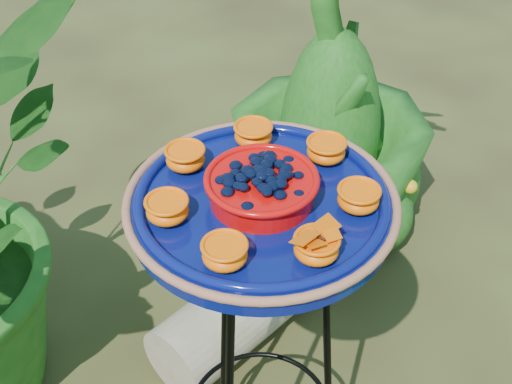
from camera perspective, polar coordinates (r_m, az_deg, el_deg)
tripod_stand at (r=1.35m, az=0.37°, el=-12.17°), size 0.31×0.32×0.80m
feeder_dish at (r=1.09m, az=0.45°, el=-0.68°), size 0.43×0.43×0.10m
driftwood_log at (r=1.94m, az=-0.23°, el=-8.68°), size 0.62×0.29×0.20m
shrub_back_right at (r=1.98m, az=6.17°, el=8.10°), size 0.82×0.82×1.03m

